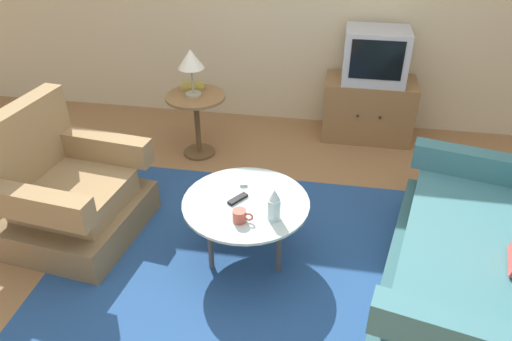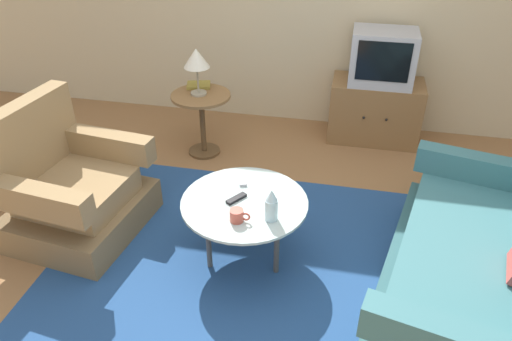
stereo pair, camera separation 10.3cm
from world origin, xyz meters
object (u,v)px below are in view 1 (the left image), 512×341
television (375,56)px  mug (240,216)px  armchair (68,195)px  book (193,86)px  tv_remote_silver (242,179)px  tv_remote_dark (238,199)px  table_lamp (191,61)px  couch (479,265)px  tv_stand (368,109)px  side_table (197,112)px  coffee_table (246,206)px  vase (274,205)px

television → mug: television is taller
armchair → book: size_ratio=4.02×
mug → book: bearing=114.8°
mug → book: (-0.78, 1.68, 0.09)m
armchair → tv_remote_silver: size_ratio=5.35×
armchair → television: television is taller
mug → tv_remote_dark: bearing=105.5°
table_lamp → book: 0.35m
couch → tv_remote_dark: 1.51m
book → armchair: bearing=-125.6°
tv_stand → tv_remote_dark: size_ratio=5.83×
side_table → book: (-0.07, 0.17, 0.17)m
mug → book: 1.85m
coffee_table → tv_remote_dark: bearing=177.0°
table_lamp → side_table: bearing=-1.4°
vase → armchair: bearing=172.1°
coffee_table → table_lamp: size_ratio=2.00×
side_table → mug: (0.70, -1.51, 0.09)m
coffee_table → table_lamp: bearing=118.8°
armchair → tv_remote_dark: size_ratio=6.79×
tv_stand → side_table: bearing=-158.1°
tv_remote_silver → book: (-0.70, 1.24, 0.12)m
armchair → book: 1.53m
tv_remote_silver → book: bearing=11.5°
coffee_table → side_table: bearing=118.3°
coffee_table → tv_stand: 2.10m
mug → vase: bearing=16.6°
armchair → mug: 1.34m
tv_stand → table_lamp: (-1.55, -0.62, 0.61)m
vase → tv_remote_silver: 0.48m
tv_stand → vase: 2.18m
vase → tv_remote_dark: 0.31m
tv_stand → tv_remote_dark: (-0.89, -1.92, 0.19)m
mug → tv_remote_silver: (-0.08, 0.44, -0.03)m
mug → tv_remote_dark: 0.22m
armchair → side_table: 1.38m
television → book: 1.68m
armchair → vase: bearing=88.9°
side_table → book: 0.25m
table_lamp → book: table_lamp is taller
coffee_table → book: bearing=117.7°
couch → table_lamp: (-2.15, 1.45, 0.62)m
television → tv_remote_silver: bearing=-118.5°
coffee_table → mug: (0.00, -0.20, 0.08)m
mug → book: size_ratio=0.52×
side_table → vase: (0.90, -1.45, 0.15)m
table_lamp → coffee_table: bearing=-61.2°
television → vase: (-0.63, -2.05, -0.26)m
side_table → vase: bearing=-58.2°
coffee_table → tv_remote_silver: 0.25m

